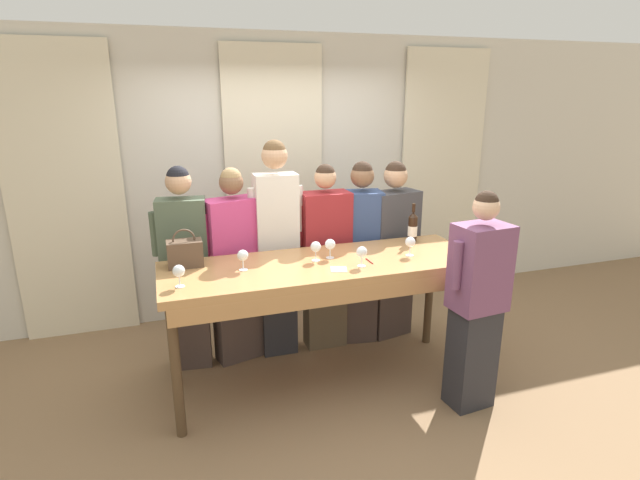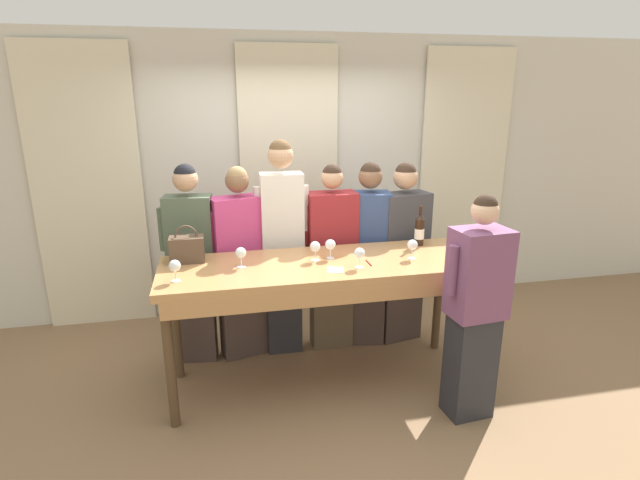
# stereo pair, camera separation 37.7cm
# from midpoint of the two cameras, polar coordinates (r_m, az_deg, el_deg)

# --- Properties ---
(ground_plane) EXTENTS (18.00, 18.00, 0.00)m
(ground_plane) POSITION_cam_midpoint_polar(r_m,az_deg,el_deg) (4.19, -2.32, -15.85)
(ground_plane) COLOR #846647
(wall_back) EXTENTS (12.00, 0.06, 2.80)m
(wall_back) POSITION_cam_midpoint_polar(r_m,az_deg,el_deg) (5.17, -7.45, 7.06)
(wall_back) COLOR beige
(wall_back) RESTS_ON ground_plane
(curtain_panel_left) EXTENTS (0.99, 0.03, 2.69)m
(curtain_panel_left) POSITION_cam_midpoint_polar(r_m,az_deg,el_deg) (5.12, -28.95, 4.36)
(curtain_panel_left) COLOR beige
(curtain_panel_left) RESTS_ON ground_plane
(curtain_panel_center) EXTENTS (0.99, 0.03, 2.69)m
(curtain_panel_center) POSITION_cam_midpoint_polar(r_m,az_deg,el_deg) (5.11, -7.29, 6.32)
(curtain_panel_center) COLOR beige
(curtain_panel_center) RESTS_ON ground_plane
(curtain_panel_right) EXTENTS (0.99, 0.03, 2.69)m
(curtain_panel_right) POSITION_cam_midpoint_polar(r_m,az_deg,el_deg) (5.79, 11.88, 7.32)
(curtain_panel_right) COLOR beige
(curtain_panel_right) RESTS_ON ground_plane
(tasting_bar) EXTENTS (2.40, 0.79, 1.02)m
(tasting_bar) POSITION_cam_midpoint_polar(r_m,az_deg,el_deg) (3.76, -2.39, -4.16)
(tasting_bar) COLOR #B27F4C
(tasting_bar) RESTS_ON ground_plane
(wine_bottle) EXTENTS (0.08, 0.08, 0.33)m
(wine_bottle) POSITION_cam_midpoint_polar(r_m,az_deg,el_deg) (4.24, 8.06, 1.38)
(wine_bottle) COLOR black
(wine_bottle) RESTS_ON tasting_bar
(handbag) EXTENTS (0.25, 0.15, 0.28)m
(handbag) POSITION_cam_midpoint_polar(r_m,az_deg,el_deg) (3.81, -17.96, -1.45)
(handbag) COLOR brown
(handbag) RESTS_ON tasting_bar
(wine_glass_front_left) EXTENTS (0.08, 0.08, 0.15)m
(wine_glass_front_left) POSITION_cam_midpoint_polar(r_m,az_deg,el_deg) (3.80, -1.67, -0.59)
(wine_glass_front_left) COLOR white
(wine_glass_front_left) RESTS_ON tasting_bar
(wine_glass_front_mid) EXTENTS (0.08, 0.08, 0.15)m
(wine_glass_front_mid) POSITION_cam_midpoint_polar(r_m,az_deg,el_deg) (3.43, -18.92, -3.47)
(wine_glass_front_mid) COLOR white
(wine_glass_front_mid) RESTS_ON tasting_bar
(wine_glass_front_right) EXTENTS (0.08, 0.08, 0.15)m
(wine_glass_front_right) POSITION_cam_midpoint_polar(r_m,az_deg,el_deg) (3.62, 1.84, -1.48)
(wine_glass_front_right) COLOR white
(wine_glass_front_right) RESTS_ON tasting_bar
(wine_glass_center_left) EXTENTS (0.08, 0.08, 0.15)m
(wine_glass_center_left) POSITION_cam_midpoint_polar(r_m,az_deg,el_deg) (3.88, 7.57, -0.32)
(wine_glass_center_left) COLOR white
(wine_glass_center_left) RESTS_ON tasting_bar
(wine_glass_center_mid) EXTENTS (0.08, 0.08, 0.15)m
(wine_glass_center_mid) POSITION_cam_midpoint_polar(r_m,az_deg,el_deg) (3.74, -3.38, -0.87)
(wine_glass_center_mid) COLOR white
(wine_glass_center_mid) RESTS_ON tasting_bar
(wine_glass_center_right) EXTENTS (0.08, 0.08, 0.15)m
(wine_glass_center_right) POSITION_cam_midpoint_polar(r_m,az_deg,el_deg) (3.62, -11.79, -1.85)
(wine_glass_center_right) COLOR white
(wine_glass_center_right) RESTS_ON tasting_bar
(napkin) EXTENTS (0.14, 0.14, 0.00)m
(napkin) POSITION_cam_midpoint_polar(r_m,az_deg,el_deg) (3.59, -0.85, -3.42)
(napkin) COLOR white
(napkin) RESTS_ON tasting_bar
(pen) EXTENTS (0.01, 0.12, 0.01)m
(pen) POSITION_cam_midpoint_polar(r_m,az_deg,el_deg) (3.75, 2.81, -2.47)
(pen) COLOR maroon
(pen) RESTS_ON tasting_bar
(guest_olive_jacket) EXTENTS (0.49, 0.25, 1.71)m
(guest_olive_jacket) POSITION_cam_midpoint_polar(r_m,az_deg,el_deg) (4.22, -17.65, -2.95)
(guest_olive_jacket) COLOR #473833
(guest_olive_jacket) RESTS_ON ground_plane
(guest_pink_top) EXTENTS (0.57, 0.33, 1.68)m
(guest_pink_top) POSITION_cam_midpoint_polar(r_m,az_deg,el_deg) (4.25, -12.16, -2.98)
(guest_pink_top) COLOR #473833
(guest_pink_top) RESTS_ON ground_plane
(guest_cream_sweater) EXTENTS (0.47, 0.22, 1.88)m
(guest_cream_sweater) POSITION_cam_midpoint_polar(r_m,az_deg,el_deg) (4.25, -7.50, -0.61)
(guest_cream_sweater) COLOR #28282D
(guest_cream_sweater) RESTS_ON ground_plane
(guest_striped_shirt) EXTENTS (0.54, 0.25, 1.67)m
(guest_striped_shirt) POSITION_cam_midpoint_polar(r_m,az_deg,el_deg) (4.39, -1.88, -2.03)
(guest_striped_shirt) COLOR brown
(guest_striped_shirt) RESTS_ON ground_plane
(guest_navy_coat) EXTENTS (0.47, 0.31, 1.68)m
(guest_navy_coat) POSITION_cam_midpoint_polar(r_m,az_deg,el_deg) (4.49, 2.26, -1.30)
(guest_navy_coat) COLOR #473833
(guest_navy_coat) RESTS_ON ground_plane
(guest_beige_cap) EXTENTS (0.56, 0.32, 1.66)m
(guest_beige_cap) POSITION_cam_midpoint_polar(r_m,az_deg,el_deg) (4.61, 5.97, -1.13)
(guest_beige_cap) COLOR #473833
(guest_beige_cap) RESTS_ON ground_plane
(host_pouring) EXTENTS (0.48, 0.30, 1.62)m
(host_pouring) POSITION_cam_midpoint_polar(r_m,az_deg,el_deg) (3.66, 14.70, -6.99)
(host_pouring) COLOR #28282D
(host_pouring) RESTS_ON ground_plane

